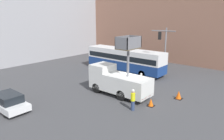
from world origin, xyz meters
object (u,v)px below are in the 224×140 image
Objects in this scene: traffic_cone_near_truck at (151,103)px; parked_car_curbside at (8,102)px; utility_truck at (118,80)px; traffic_light_pole at (163,45)px; road_worker_directing at (141,81)px; traffic_cone_mid_road at (179,95)px; road_worker_near_truck at (133,100)px; city_bus at (125,59)px.

traffic_cone_near_truck is 0.15× the size of parked_car_curbside.
utility_truck is 10.11m from parked_car_curbside.
utility_truck is 1.43× the size of parked_car_curbside.
traffic_light_pole reaches higher than road_worker_directing.
traffic_cone_mid_road is (2.91, -5.14, -1.14)m from utility_truck.
city_bus is at bearing 169.68° from road_worker_near_truck.
traffic_light_pole is at bearing 171.43° from city_bus.
parked_car_curbside is (-8.81, 4.89, -0.78)m from utility_truck.
city_bus is at bearing 0.31° from parked_car_curbside.
traffic_cone_near_truck is at bearing 106.61° from road_worker_near_truck.
road_worker_near_truck is 2.36× the size of traffic_cone_mid_road.
traffic_light_pole is at bearing 39.88° from traffic_cone_mid_road.
utility_truck is 1.04× the size of traffic_light_pole.
utility_truck is at bearing 119.50° from traffic_cone_mid_road.
traffic_light_pole is at bearing -1.90° from utility_truck.
city_bus is at bearing 32.89° from utility_truck.
road_worker_near_truck is at bearing 157.10° from traffic_cone_near_truck.
traffic_light_pole is 1.37× the size of parked_car_curbside.
traffic_cone_mid_road is 15.43m from parked_car_curbside.
traffic_light_pole is at bearing -16.48° from parked_car_curbside.
traffic_light_pole reaches higher than city_bus.
road_worker_near_truck is 0.42× the size of parked_car_curbside.
road_worker_directing is at bearing -26.33° from parked_car_curbside.
traffic_light_pole is 7.81× the size of traffic_cone_mid_road.
traffic_light_pole is (1.01, -5.27, 2.29)m from city_bus.
road_worker_near_truck is 5.33m from traffic_cone_mid_road.
traffic_cone_mid_road is at bearing -40.57° from parked_car_curbside.
road_worker_near_truck is 1.04× the size of road_worker_directing.
traffic_cone_near_truck is 0.86× the size of traffic_cone_mid_road.
traffic_cone_mid_road is (-5.81, -4.85, -3.79)m from traffic_light_pole.
city_bus is 6.53× the size of road_worker_directing.
traffic_light_pole is 6.72m from road_worker_directing.
road_worker_directing is 4.29m from traffic_cone_mid_road.
utility_truck is 9.42× the size of traffic_cone_near_truck.
road_worker_near_truck is 1.99m from traffic_cone_near_truck.
traffic_light_pole is 3.31× the size of road_worker_near_truck.
road_worker_directing is (-5.85, -0.60, -3.27)m from traffic_light_pole.
parked_car_curbside is at bearing 150.95° from utility_truck.
traffic_cone_mid_road is at bearing -60.50° from utility_truck.
traffic_cone_near_truck is 3.41m from traffic_cone_mid_road.
traffic_cone_near_truck is at bearing 118.88° from city_bus.
traffic_cone_near_truck is at bearing -157.69° from traffic_light_pole.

